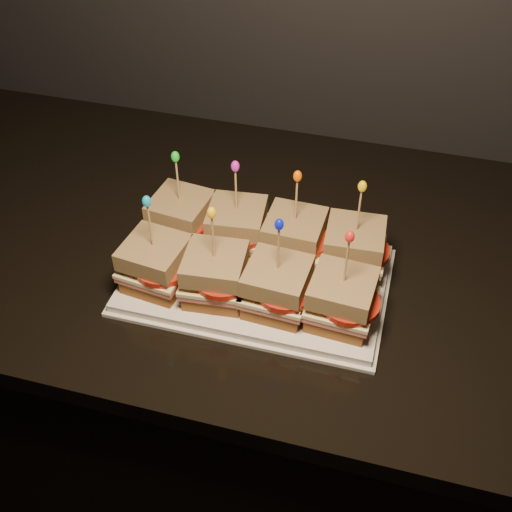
# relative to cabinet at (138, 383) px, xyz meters

# --- Properties ---
(cabinet) EXTENTS (2.18, 0.64, 0.89)m
(cabinet) POSITION_rel_cabinet_xyz_m (0.00, 0.00, 0.00)
(cabinet) COLOR black
(cabinet) RESTS_ON ground
(granite_slab) EXTENTS (2.22, 0.68, 0.03)m
(granite_slab) POSITION_rel_cabinet_xyz_m (0.00, 0.00, 0.46)
(granite_slab) COLOR black
(granite_slab) RESTS_ON cabinet
(platter) EXTENTS (0.37, 0.23, 0.02)m
(platter) POSITION_rel_cabinet_xyz_m (0.29, -0.09, 0.49)
(platter) COLOR white
(platter) RESTS_ON granite_slab
(platter_rim) EXTENTS (0.38, 0.24, 0.01)m
(platter_rim) POSITION_rel_cabinet_xyz_m (0.29, -0.09, 0.48)
(platter_rim) COLOR white
(platter_rim) RESTS_ON granite_slab
(sandwich_0_bread_bot) EXTENTS (0.09, 0.09, 0.02)m
(sandwich_0_bread_bot) POSITION_rel_cabinet_xyz_m (0.16, -0.04, 0.51)
(sandwich_0_bread_bot) COLOR brown
(sandwich_0_bread_bot) RESTS_ON platter
(sandwich_0_ham) EXTENTS (0.10, 0.09, 0.01)m
(sandwich_0_ham) POSITION_rel_cabinet_xyz_m (0.16, -0.04, 0.52)
(sandwich_0_ham) COLOR #BF5A53
(sandwich_0_ham) RESTS_ON sandwich_0_bread_bot
(sandwich_0_cheese) EXTENTS (0.10, 0.10, 0.01)m
(sandwich_0_cheese) POSITION_rel_cabinet_xyz_m (0.16, -0.04, 0.53)
(sandwich_0_cheese) COLOR #FDF2AB
(sandwich_0_cheese) RESTS_ON sandwich_0_ham
(sandwich_0_tomato) EXTENTS (0.08, 0.08, 0.01)m
(sandwich_0_tomato) POSITION_rel_cabinet_xyz_m (0.17, -0.05, 0.54)
(sandwich_0_tomato) COLOR #B42112
(sandwich_0_tomato) RESTS_ON sandwich_0_cheese
(sandwich_0_bread_top) EXTENTS (0.09, 0.09, 0.03)m
(sandwich_0_bread_top) POSITION_rel_cabinet_xyz_m (0.16, -0.04, 0.56)
(sandwich_0_bread_top) COLOR #4D280E
(sandwich_0_bread_top) RESTS_ON sandwich_0_tomato
(sandwich_0_pick) EXTENTS (0.00, 0.00, 0.09)m
(sandwich_0_pick) POSITION_rel_cabinet_xyz_m (0.16, -0.04, 0.60)
(sandwich_0_pick) COLOR tan
(sandwich_0_pick) RESTS_ON sandwich_0_bread_top
(sandwich_0_frill) EXTENTS (0.01, 0.01, 0.02)m
(sandwich_0_frill) POSITION_rel_cabinet_xyz_m (0.16, -0.04, 0.64)
(sandwich_0_frill) COLOR green
(sandwich_0_frill) RESTS_ON sandwich_0_pick
(sandwich_1_bread_bot) EXTENTS (0.09, 0.09, 0.02)m
(sandwich_1_bread_bot) POSITION_rel_cabinet_xyz_m (0.25, -0.04, 0.51)
(sandwich_1_bread_bot) COLOR brown
(sandwich_1_bread_bot) RESTS_ON platter
(sandwich_1_ham) EXTENTS (0.10, 0.09, 0.01)m
(sandwich_1_ham) POSITION_rel_cabinet_xyz_m (0.25, -0.04, 0.52)
(sandwich_1_ham) COLOR #BF5A53
(sandwich_1_ham) RESTS_ON sandwich_1_bread_bot
(sandwich_1_cheese) EXTENTS (0.10, 0.10, 0.01)m
(sandwich_1_cheese) POSITION_rel_cabinet_xyz_m (0.25, -0.04, 0.53)
(sandwich_1_cheese) COLOR #FDF2AB
(sandwich_1_cheese) RESTS_ON sandwich_1_ham
(sandwich_1_tomato) EXTENTS (0.08, 0.08, 0.01)m
(sandwich_1_tomato) POSITION_rel_cabinet_xyz_m (0.26, -0.05, 0.54)
(sandwich_1_tomato) COLOR #B42112
(sandwich_1_tomato) RESTS_ON sandwich_1_cheese
(sandwich_1_bread_top) EXTENTS (0.09, 0.09, 0.03)m
(sandwich_1_bread_top) POSITION_rel_cabinet_xyz_m (0.25, -0.04, 0.56)
(sandwich_1_bread_top) COLOR #4D280E
(sandwich_1_bread_top) RESTS_ON sandwich_1_tomato
(sandwich_1_pick) EXTENTS (0.00, 0.00, 0.09)m
(sandwich_1_pick) POSITION_rel_cabinet_xyz_m (0.25, -0.04, 0.60)
(sandwich_1_pick) COLOR tan
(sandwich_1_pick) RESTS_ON sandwich_1_bread_top
(sandwich_1_frill) EXTENTS (0.01, 0.01, 0.02)m
(sandwich_1_frill) POSITION_rel_cabinet_xyz_m (0.25, -0.04, 0.64)
(sandwich_1_frill) COLOR #C920B0
(sandwich_1_frill) RESTS_ON sandwich_1_pick
(sandwich_2_bread_bot) EXTENTS (0.08, 0.08, 0.02)m
(sandwich_2_bread_bot) POSITION_rel_cabinet_xyz_m (0.34, -0.04, 0.51)
(sandwich_2_bread_bot) COLOR brown
(sandwich_2_bread_bot) RESTS_ON platter
(sandwich_2_ham) EXTENTS (0.09, 0.09, 0.01)m
(sandwich_2_ham) POSITION_rel_cabinet_xyz_m (0.34, -0.04, 0.52)
(sandwich_2_ham) COLOR #BF5A53
(sandwich_2_ham) RESTS_ON sandwich_2_bread_bot
(sandwich_2_cheese) EXTENTS (0.09, 0.09, 0.01)m
(sandwich_2_cheese) POSITION_rel_cabinet_xyz_m (0.34, -0.04, 0.53)
(sandwich_2_cheese) COLOR #FDF2AB
(sandwich_2_cheese) RESTS_ON sandwich_2_ham
(sandwich_2_tomato) EXTENTS (0.08, 0.08, 0.01)m
(sandwich_2_tomato) POSITION_rel_cabinet_xyz_m (0.35, -0.05, 0.54)
(sandwich_2_tomato) COLOR #B42112
(sandwich_2_tomato) RESTS_ON sandwich_2_cheese
(sandwich_2_bread_top) EXTENTS (0.08, 0.08, 0.03)m
(sandwich_2_bread_top) POSITION_rel_cabinet_xyz_m (0.34, -0.04, 0.56)
(sandwich_2_bread_top) COLOR #4D280E
(sandwich_2_bread_top) RESTS_ON sandwich_2_tomato
(sandwich_2_pick) EXTENTS (0.00, 0.00, 0.09)m
(sandwich_2_pick) POSITION_rel_cabinet_xyz_m (0.34, -0.04, 0.60)
(sandwich_2_pick) COLOR tan
(sandwich_2_pick) RESTS_ON sandwich_2_bread_top
(sandwich_2_frill) EXTENTS (0.01, 0.01, 0.02)m
(sandwich_2_frill) POSITION_rel_cabinet_xyz_m (0.34, -0.04, 0.64)
(sandwich_2_frill) COLOR #F05A01
(sandwich_2_frill) RESTS_ON sandwich_2_pick
(sandwich_3_bread_bot) EXTENTS (0.08, 0.08, 0.02)m
(sandwich_3_bread_bot) POSITION_rel_cabinet_xyz_m (0.42, -0.04, 0.51)
(sandwich_3_bread_bot) COLOR brown
(sandwich_3_bread_bot) RESTS_ON platter
(sandwich_3_ham) EXTENTS (0.09, 0.09, 0.01)m
(sandwich_3_ham) POSITION_rel_cabinet_xyz_m (0.42, -0.04, 0.52)
(sandwich_3_ham) COLOR #BF5A53
(sandwich_3_ham) RESTS_ON sandwich_3_bread_bot
(sandwich_3_cheese) EXTENTS (0.09, 0.09, 0.01)m
(sandwich_3_cheese) POSITION_rel_cabinet_xyz_m (0.42, -0.04, 0.53)
(sandwich_3_cheese) COLOR #FDF2AB
(sandwich_3_cheese) RESTS_ON sandwich_3_ham
(sandwich_3_tomato) EXTENTS (0.08, 0.08, 0.01)m
(sandwich_3_tomato) POSITION_rel_cabinet_xyz_m (0.44, -0.05, 0.54)
(sandwich_3_tomato) COLOR #B42112
(sandwich_3_tomato) RESTS_ON sandwich_3_cheese
(sandwich_3_bread_top) EXTENTS (0.09, 0.09, 0.03)m
(sandwich_3_bread_top) POSITION_rel_cabinet_xyz_m (0.42, -0.04, 0.56)
(sandwich_3_bread_top) COLOR #4D280E
(sandwich_3_bread_top) RESTS_ON sandwich_3_tomato
(sandwich_3_pick) EXTENTS (0.00, 0.00, 0.09)m
(sandwich_3_pick) POSITION_rel_cabinet_xyz_m (0.42, -0.04, 0.60)
(sandwich_3_pick) COLOR tan
(sandwich_3_pick) RESTS_ON sandwich_3_bread_top
(sandwich_3_frill) EXTENTS (0.01, 0.01, 0.02)m
(sandwich_3_frill) POSITION_rel_cabinet_xyz_m (0.42, -0.04, 0.64)
(sandwich_3_frill) COLOR yellow
(sandwich_3_frill) RESTS_ON sandwich_3_pick
(sandwich_4_bread_bot) EXTENTS (0.09, 0.09, 0.02)m
(sandwich_4_bread_bot) POSITION_rel_cabinet_xyz_m (0.16, -0.15, 0.51)
(sandwich_4_bread_bot) COLOR brown
(sandwich_4_bread_bot) RESTS_ON platter
(sandwich_4_ham) EXTENTS (0.10, 0.10, 0.01)m
(sandwich_4_ham) POSITION_rel_cabinet_xyz_m (0.16, -0.15, 0.52)
(sandwich_4_ham) COLOR #BF5A53
(sandwich_4_ham) RESTS_ON sandwich_4_bread_bot
(sandwich_4_cheese) EXTENTS (0.10, 0.10, 0.01)m
(sandwich_4_cheese) POSITION_rel_cabinet_xyz_m (0.16, -0.15, 0.53)
(sandwich_4_cheese) COLOR #FDF2AB
(sandwich_4_cheese) RESTS_ON sandwich_4_ham
(sandwich_4_tomato) EXTENTS (0.08, 0.08, 0.01)m
(sandwich_4_tomato) POSITION_rel_cabinet_xyz_m (0.17, -0.15, 0.54)
(sandwich_4_tomato) COLOR #B42112
(sandwich_4_tomato) RESTS_ON sandwich_4_cheese
(sandwich_4_bread_top) EXTENTS (0.09, 0.09, 0.03)m
(sandwich_4_bread_top) POSITION_rel_cabinet_xyz_m (0.16, -0.15, 0.56)
(sandwich_4_bread_top) COLOR #4D280E
(sandwich_4_bread_top) RESTS_ON sandwich_4_tomato
(sandwich_4_pick) EXTENTS (0.00, 0.00, 0.09)m
(sandwich_4_pick) POSITION_rel_cabinet_xyz_m (0.16, -0.15, 0.60)
(sandwich_4_pick) COLOR tan
(sandwich_4_pick) RESTS_ON sandwich_4_bread_top
(sandwich_4_frill) EXTENTS (0.01, 0.01, 0.02)m
(sandwich_4_frill) POSITION_rel_cabinet_xyz_m (0.16, -0.15, 0.64)
(sandwich_4_frill) COLOR #1393B8
(sandwich_4_frill) RESTS_ON sandwich_4_pick
(sandwich_5_bread_bot) EXTENTS (0.09, 0.09, 0.02)m
(sandwich_5_bread_bot) POSITION_rel_cabinet_xyz_m (0.25, -0.15, 0.51)
(sandwich_5_bread_bot) COLOR brown
(sandwich_5_bread_bot) RESTS_ON platter
(sandwich_5_ham) EXTENTS (0.10, 0.09, 0.01)m
(sandwich_5_ham) POSITION_rel_cabinet_xyz_m (0.25, -0.15, 0.52)
(sandwich_5_ham) COLOR #BF5A53
(sandwich_5_ham) RESTS_ON sandwich_5_bread_bot
(sandwich_5_cheese) EXTENTS (0.10, 0.09, 0.01)m
(sandwich_5_cheese) POSITION_rel_cabinet_xyz_m (0.25, -0.15, 0.53)
(sandwich_5_cheese) COLOR #FDF2AB
(sandwich_5_cheese) RESTS_ON sandwich_5_ham
(sandwich_5_tomato) EXTENTS (0.08, 0.08, 0.01)m
(sandwich_5_tomato) POSITION_rel_cabinet_xyz_m (0.26, -0.15, 0.54)
(sandwich_5_tomato) COLOR #B42112
(sandwich_5_tomato) RESTS_ON sandwich_5_cheese
(sandwich_5_bread_top) EXTENTS (0.09, 0.09, 0.03)m
(sandwich_5_bread_top) POSITION_rel_cabinet_xyz_m (0.25, -0.15, 0.56)
(sandwich_5_bread_top) COLOR #4D280E
(sandwich_5_bread_top) RESTS_ON sandwich_5_tomato
(sandwich_5_pick) EXTENTS (0.00, 0.00, 0.09)m
(sandwich_5_pick) POSITION_rel_cabinet_xyz_m (0.25, -0.15, 0.60)
(sandwich_5_pick) COLOR tan
(sandwich_5_pick) RESTS_ON sandwich_5_bread_top
(sandwich_5_frill) EXTENTS (0.01, 0.01, 0.02)m
(sandwich_5_frill) POSITION_rel_cabinet_xyz_m (0.25, -0.15, 0.64)
(sandwich_5_frill) COLOR yellow
(sandwich_5_frill) RESTS_ON sandwich_5_pick
(sandwich_6_bread_bot) EXTENTS (0.08, 0.08, 0.02)m
(sandwich_6_bread_bot) POSITION_rel_cabinet_xyz_m (0.34, -0.15, 0.51)
(sandwich_6_bread_bot) COLOR brown
(sandwich_6_bread_bot) RESTS_ON platter
(sandwich_6_ham) EXTENTS (0.09, 0.09, 0.01)m
(sandwich_6_ham) POSITION_rel_cabinet_xyz_m (0.34, -0.15, 0.52)
(sandwich_6_ham) COLOR #BF5A53
(sandwich_6_ham) RESTS_ON sandwich_6_bread_bot
(sandwich_6_cheese) EXTENTS (0.09, 0.09, 0.01)m
(sandwich_6_cheese) POSITION_rel_cabinet_xyz_m (0.34, -0.15, 0.53)
(sandwich_6_cheese) COLOR #FDF2AB
(sandwich_6_cheese) RESTS_ON sandwich_6_ham
(sandwich_6_tomato) EXTENTS (0.08, 0.08, 0.01)m
(sandwich_6_tomato) POSITION_rel_cabinet_xyz_m (0.35, -0.15, 0.54)
(sandwich_6_tomato) COLOR #B42112
(sandwich_6_tomato) RESTS_ON sandwich_6_cheese
(sandwich_6_bread_top) EXTENTS (0.09, 0.09, 0.03)m
(sandwich_6_bread_top) POSITION_rel_cabinet_xyz_m (0.34, -0.15, 0.56)
(sandwich_6_bread_top) COLOR #4D280E
(sandwich_6_bread_top) RESTS_ON sandwich_6_tomato
(sandwich_6_pick) EXTENTS (0.00, 0.00, 0.09)m
(sandwich_6_pick) POSITION_rel_cabinet_xyz_m (0.34, -0.15, 0.60)
(sandwich_6_pick) COLOR tan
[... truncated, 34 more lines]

